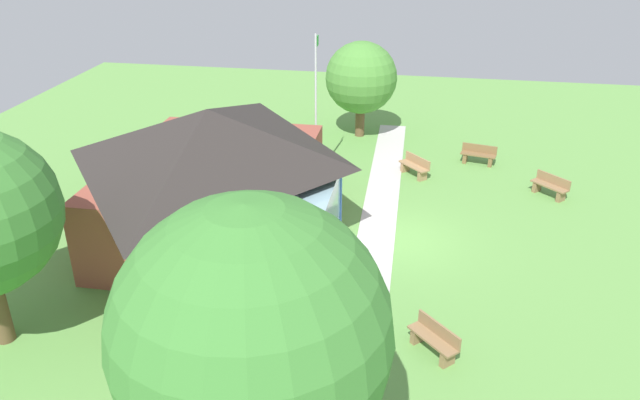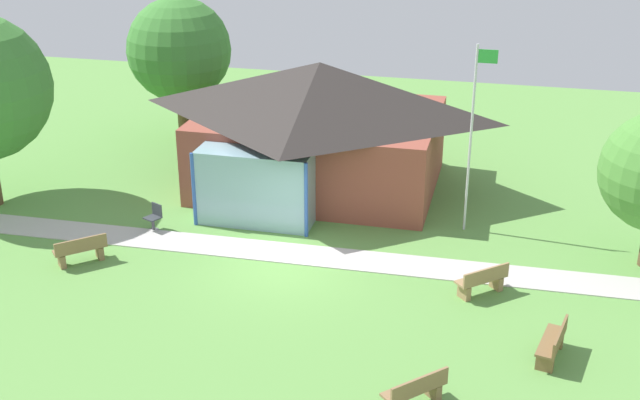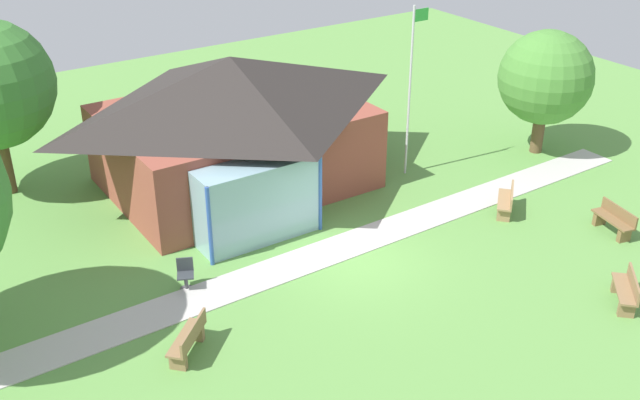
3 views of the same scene
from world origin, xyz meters
name	(u,v)px [view 3 (image 3 of 3)]	position (x,y,z in m)	size (l,w,h in m)	color
ground_plane	(356,258)	(0.00, 0.00, 0.00)	(44.00, 44.00, 0.00)	#609947
pavilion	(234,121)	(-0.59, 6.10, 2.33)	(9.14, 7.93, 4.47)	brown
footpath	(342,247)	(0.00, 0.69, 0.01)	(23.48, 1.30, 0.03)	#BCB7B2
flagpole	(411,85)	(4.83, 3.65, 3.25)	(0.64, 0.08, 5.91)	silver
bench_mid_left	(189,340)	(-5.82, -1.32, 0.40)	(1.39, 1.35, 0.84)	olive
bench_front_right	(626,291)	(4.47, -5.71, 0.40)	(1.36, 1.38, 0.84)	olive
bench_lawn_far_right	(614,221)	(7.36, -3.12, 0.40)	(0.76, 1.56, 0.84)	brown
bench_mid_right	(506,201)	(5.57, -0.42, 0.40)	(1.41, 1.33, 0.84)	#9E7A51
patio_chair_west	(186,275)	(-4.70, 1.29, 0.42)	(0.59, 0.59, 0.86)	#33383D
tree_east_hedge	(546,78)	(10.09, 2.42, 2.87)	(3.40, 3.40, 4.59)	brown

